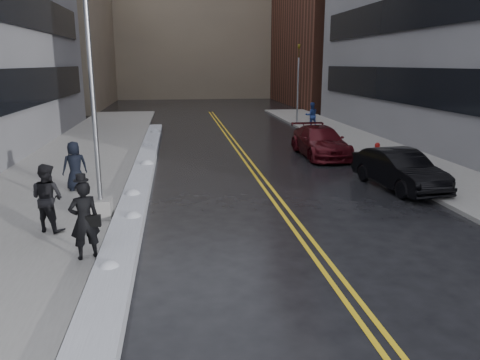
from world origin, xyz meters
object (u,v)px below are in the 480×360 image
object	(u,v)px
lamppost	(96,141)
pedestrian_c	(75,166)
car_black	(399,170)
car_maroon	(320,142)
pedestrian_fedora	(84,220)
pedestrian_east	(311,115)
traffic_signal	(298,81)
pedestrian_b	(47,198)
fire_hydrant	(377,149)

from	to	relation	value
lamppost	pedestrian_c	xyz separation A→B (m)	(-1.41, 3.53, -1.47)
lamppost	car_black	bearing A→B (deg)	13.45
pedestrian_c	car_black	bearing A→B (deg)	154.07
pedestrian_c	car_maroon	size ratio (longest dim) A/B	0.34
pedestrian_fedora	car_black	xyz separation A→B (m)	(10.70, 5.61, -0.36)
pedestrian_fedora	pedestrian_east	xyz separation A→B (m)	(11.95, 21.88, -0.03)
pedestrian_east	car_maroon	size ratio (longest dim) A/B	0.35
traffic_signal	car_maroon	bearing A→B (deg)	-99.17
pedestrian_c	car_maroon	distance (m)	12.58
pedestrian_fedora	pedestrian_b	distance (m)	2.52
fire_hydrant	pedestrian_fedora	xyz separation A→B (m)	(-12.20, -11.02, 0.56)
traffic_signal	pedestrian_east	bearing A→B (deg)	-85.51
pedestrian_b	pedestrian_c	world-z (taller)	pedestrian_b
traffic_signal	car_maroon	distance (m)	13.12
lamppost	pedestrian_b	world-z (taller)	lamppost
traffic_signal	pedestrian_fedora	world-z (taller)	traffic_signal
pedestrian_b	pedestrian_c	bearing A→B (deg)	-61.45
pedestrian_fedora	car_maroon	xyz separation A→B (m)	(9.65, 12.34, -0.35)
fire_hydrant	pedestrian_c	world-z (taller)	pedestrian_c
fire_hydrant	traffic_signal	world-z (taller)	traffic_signal
lamppost	traffic_signal	world-z (taller)	lamppost
fire_hydrant	pedestrian_east	world-z (taller)	pedestrian_east
car_black	fire_hydrant	bearing A→B (deg)	66.75
pedestrian_east	car_black	bearing A→B (deg)	84.32
pedestrian_east	car_black	distance (m)	16.32
pedestrian_b	car_black	xyz separation A→B (m)	(12.07, 3.49, -0.36)
pedestrian_fedora	car_maroon	size ratio (longest dim) A/B	0.37
traffic_signal	pedestrian_b	distance (m)	26.48
pedestrian_c	pedestrian_east	world-z (taller)	pedestrian_east
pedestrian_fedora	pedestrian_east	size ratio (longest dim) A/B	1.03
lamppost	pedestrian_c	bearing A→B (deg)	111.82
traffic_signal	pedestrian_east	distance (m)	3.92
lamppost	pedestrian_b	size ratio (longest dim) A/B	3.97
pedestrian_fedora	car_black	size ratio (longest dim) A/B	0.42
fire_hydrant	car_maroon	size ratio (longest dim) A/B	0.14
fire_hydrant	car_black	world-z (taller)	car_black
fire_hydrant	car_black	distance (m)	5.62
pedestrian_fedora	pedestrian_east	bearing A→B (deg)	-141.49
lamppost	car_maroon	bearing A→B (deg)	43.68
fire_hydrant	car_maroon	world-z (taller)	car_maroon
pedestrian_c	pedestrian_east	xyz separation A→B (m)	(13.46, 15.32, 0.02)
traffic_signal	pedestrian_east	size ratio (longest dim) A/B	3.23
traffic_signal	car_black	xyz separation A→B (m)	(-1.00, -19.42, -2.65)
lamppost	pedestrian_fedora	distance (m)	3.34
lamppost	pedestrian_b	distance (m)	2.11
pedestrian_b	car_black	size ratio (longest dim) A/B	0.42
lamppost	pedestrian_east	distance (m)	22.42
pedestrian_b	car_black	world-z (taller)	pedestrian_b
fire_hydrant	pedestrian_c	xyz separation A→B (m)	(-13.71, -4.47, 0.51)
pedestrian_b	lamppost	bearing A→B (deg)	-117.63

